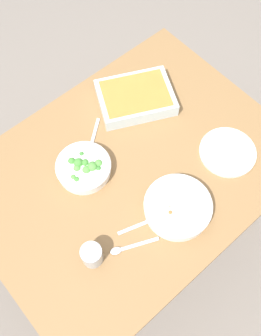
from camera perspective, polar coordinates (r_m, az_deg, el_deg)
name	(u,v)px	position (r m, az deg, el deg)	size (l,w,h in m)	color
ground_plane	(130,229)	(2.16, 0.00, -8.91)	(6.00, 6.00, 0.00)	slate
dining_table	(130,178)	(1.55, 0.00, -1.50)	(1.20, 0.90, 0.74)	olive
stew_bowl	(178,207)	(1.38, 6.96, -5.71)	(0.24, 0.24, 0.06)	white
broccoli_bowl	(84,167)	(1.45, -6.89, 0.09)	(0.21, 0.21, 0.07)	white
baking_dish	(136,97)	(1.61, 0.75, 10.39)	(0.37, 0.33, 0.06)	silver
drink_cup	(92,255)	(1.32, -5.69, -12.67)	(0.07, 0.07, 0.08)	#B2BCC6
side_plate	(228,152)	(1.54, 14.11, 2.30)	(0.22, 0.22, 0.01)	silver
spoon_by_stew	(148,222)	(1.39, 2.52, -7.89)	(0.17, 0.07, 0.01)	silver
spoon_by_broccoli	(92,142)	(1.53, -5.68, 3.82)	(0.15, 0.12, 0.01)	silver
spoon_spare	(128,248)	(1.36, -0.43, -11.63)	(0.17, 0.09, 0.01)	silver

